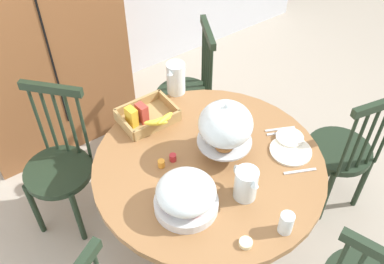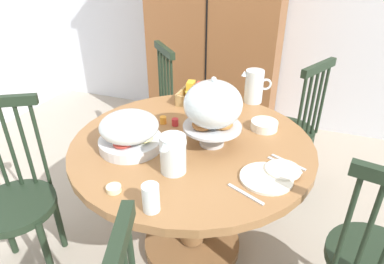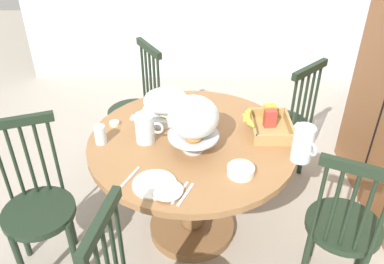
{
  "view_description": "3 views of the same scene",
  "coord_description": "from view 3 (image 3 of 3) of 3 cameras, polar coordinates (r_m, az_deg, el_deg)",
  "views": [
    {
      "loc": [
        -0.98,
        -1.15,
        2.38
      ],
      "look_at": [
        -0.06,
        0.14,
        0.84
      ],
      "focal_mm": 40.08,
      "sensor_mm": 36.0,
      "label": 1
    },
    {
      "loc": [
        0.43,
        -1.34,
        1.59
      ],
      "look_at": [
        -0.06,
        -0.01,
        0.79
      ],
      "focal_mm": 31.33,
      "sensor_mm": 36.0,
      "label": 2
    },
    {
      "loc": [
        1.83,
        -0.01,
        2.05
      ],
      "look_at": [
        -0.06,
        -0.01,
        0.79
      ],
      "focal_mm": 37.58,
      "sensor_mm": 36.0,
      "label": 3
    }
  ],
  "objects": [
    {
      "name": "milk_pitcher",
      "position": [
        2.18,
        15.42,
        -1.8
      ],
      "size": [
        0.19,
        0.11,
        0.2
      ],
      "color": "silver",
      "rests_on": "dining_table"
    },
    {
      "name": "orange_juice_pitcher",
      "position": [
        2.27,
        -6.66,
        0.38
      ],
      "size": [
        0.11,
        0.19,
        0.17
      ],
      "color": "silver",
      "rests_on": "dining_table"
    },
    {
      "name": "butter_dish",
      "position": [
        2.47,
        -10.96,
        1.21
      ],
      "size": [
        0.06,
        0.06,
        0.02
      ],
      "primitive_type": "cylinder",
      "color": "beige",
      "rests_on": "dining_table"
    },
    {
      "name": "ground_plane",
      "position": [
        2.75,
        0.15,
        -14.59
      ],
      "size": [
        10.0,
        10.0,
        0.0
      ],
      "primitive_type": "plane",
      "color": "#A89E8E"
    },
    {
      "name": "windsor_chair_facing_door",
      "position": [
        2.43,
        -20.93,
        -10.19
      ],
      "size": [
        0.43,
        0.43,
        0.97
      ],
      "color": "#1E2D1E",
      "rests_on": "ground_plane"
    },
    {
      "name": "china_plate_large",
      "position": [
        2.0,
        -5.35,
        -7.38
      ],
      "size": [
        0.22,
        0.22,
        0.01
      ],
      "primitive_type": "cylinder",
      "color": "white",
      "rests_on": "dining_table"
    },
    {
      "name": "table_knife",
      "position": [
        1.95,
        -1.71,
        -8.61
      ],
      "size": [
        0.16,
        0.08,
        0.01
      ],
      "primitive_type": "cube",
      "rotation": [
        0.0,
        0.0,
        5.84
      ],
      "color": "silver",
      "rests_on": "dining_table"
    },
    {
      "name": "china_plate_small",
      "position": [
        1.94,
        -3.46,
        -8.28
      ],
      "size": [
        0.15,
        0.15,
        0.01
      ],
      "primitive_type": "cylinder",
      "color": "white",
      "rests_on": "china_plate_large"
    },
    {
      "name": "soup_spoon",
      "position": [
        2.06,
        -8.76,
        -6.31
      ],
      "size": [
        0.16,
        0.08,
        0.01
      ],
      "primitive_type": "cube",
      "rotation": [
        0.0,
        0.0,
        5.84
      ],
      "color": "silver",
      "rests_on": "dining_table"
    },
    {
      "name": "jam_jar_strawberry",
      "position": [
        2.41,
        2.85,
        1.27
      ],
      "size": [
        0.04,
        0.04,
        0.04
      ],
      "primitive_type": "cylinder",
      "color": "#B7282D",
      "rests_on": "dining_table"
    },
    {
      "name": "pastry_stand_with_dome",
      "position": [
        2.11,
        0.18,
        1.86
      ],
      "size": [
        0.28,
        0.28,
        0.34
      ],
      "color": "silver",
      "rests_on": "dining_table"
    },
    {
      "name": "dinner_fork",
      "position": [
        1.94,
        -0.91,
        -8.87
      ],
      "size": [
        0.16,
        0.08,
        0.01
      ],
      "primitive_type": "cube",
      "rotation": [
        0.0,
        0.0,
        5.84
      ],
      "color": "silver",
      "rests_on": "dining_table"
    },
    {
      "name": "cereal_bowl",
      "position": [
        2.06,
        6.93,
        -5.46
      ],
      "size": [
        0.14,
        0.14,
        0.04
      ],
      "primitive_type": "cylinder",
      "color": "white",
      "rests_on": "dining_table"
    },
    {
      "name": "windsor_chair_by_cabinet",
      "position": [
        3.15,
        -7.85,
        2.83
      ],
      "size": [
        0.45,
        0.45,
        0.97
      ],
      "color": "#1E2D1E",
      "rests_on": "ground_plane"
    },
    {
      "name": "jam_jar_apricot",
      "position": [
        2.47,
        2.78,
        2.13
      ],
      "size": [
        0.04,
        0.04,
        0.04
      ],
      "primitive_type": "cylinder",
      "color": "orange",
      "rests_on": "dining_table"
    },
    {
      "name": "drinking_glass",
      "position": [
        2.3,
        -12.9,
        -0.37
      ],
      "size": [
        0.06,
        0.06,
        0.11
      ],
      "primitive_type": "cylinder",
      "color": "silver",
      "rests_on": "dining_table"
    },
    {
      "name": "fruit_platter_covered",
      "position": [
        2.48,
        -3.7,
        3.9
      ],
      "size": [
        0.3,
        0.3,
        0.18
      ],
      "color": "silver",
      "rests_on": "dining_table"
    },
    {
      "name": "cereal_basket",
      "position": [
        2.41,
        10.65,
        1.15
      ],
      "size": [
        0.32,
        0.3,
        0.12
      ],
      "color": "tan",
      "rests_on": "dining_table"
    },
    {
      "name": "dining_table",
      "position": [
        2.43,
        -0.0,
        -5.18
      ],
      "size": [
        1.19,
        1.19,
        0.74
      ],
      "color": "olive",
      "rests_on": "ground_plane"
    },
    {
      "name": "windsor_chair_near_window",
      "position": [
        3.03,
        12.85,
        0.89
      ],
      "size": [
        0.47,
        0.47,
        0.97
      ],
      "color": "#1E2D1E",
      "rests_on": "ground_plane"
    },
    {
      "name": "windsor_chair_host_seat",
      "position": [
        2.32,
        20.61,
        -12.7
      ],
      "size": [
        0.44,
        0.45,
        0.97
      ],
      "color": "#1E2D1E",
      "rests_on": "ground_plane"
    }
  ]
}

